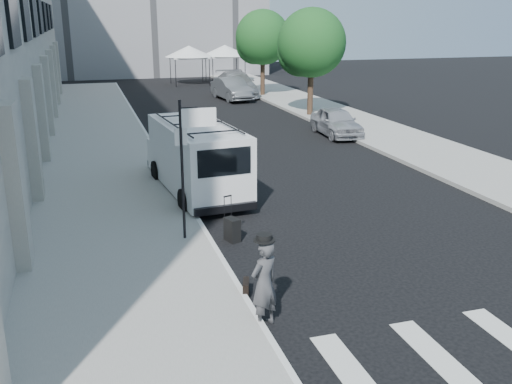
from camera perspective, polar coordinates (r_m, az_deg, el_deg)
ground at (r=12.57m, az=7.45°, el=-9.09°), size 120.00×120.00×0.00m
sidewalk_left at (r=26.79m, az=-15.42°, el=4.80°), size 4.50×48.00×0.15m
sidewalk_right at (r=33.66m, az=7.62°, el=7.70°), size 4.00×56.00×0.15m
sign_pole at (r=13.94m, az=-6.55°, el=5.15°), size 1.03×0.07×3.50m
tree_near at (r=32.80m, az=5.31°, el=14.38°), size 3.80×3.83×6.03m
tree_far at (r=41.27m, az=0.47°, el=15.01°), size 3.80×3.83×6.03m
tent_left at (r=49.10m, az=-6.72°, el=13.77°), size 4.00×4.00×3.20m
tent_right at (r=50.25m, az=-3.13°, el=13.93°), size 4.00×4.00×3.20m
businessman at (r=10.54m, az=0.81°, el=-9.18°), size 0.74×0.65×1.71m
briefcase at (r=11.89m, az=-1.01°, el=-9.63°), size 0.25×0.46×0.34m
suitcase at (r=14.61m, az=-2.40°, el=-3.77°), size 0.39×0.48×1.17m
cargo_van at (r=18.59m, az=-6.07°, el=3.51°), size 2.54×6.11×2.25m
parked_car_a at (r=27.87m, az=8.03°, el=6.97°), size 1.81×4.04×1.35m
parked_car_b at (r=39.81m, az=-2.45°, el=10.26°), size 2.05×4.68×1.49m
parked_car_c at (r=41.74m, az=-1.98°, el=10.73°), size 2.70×5.98×1.70m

